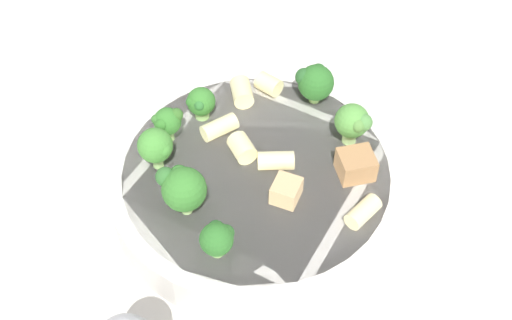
% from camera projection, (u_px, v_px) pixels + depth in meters
% --- Properties ---
extents(ground_plane, '(2.00, 2.00, 0.00)m').
position_uv_depth(ground_plane, '(256.00, 196.00, 0.52)').
color(ground_plane, beige).
extents(pasta_bowl, '(0.23, 0.23, 0.04)m').
position_uv_depth(pasta_bowl, '(256.00, 180.00, 0.51)').
color(pasta_bowl, silver).
rests_on(pasta_bowl, ground_plane).
extents(broccoli_floret_0, '(0.03, 0.03, 0.04)m').
position_uv_depth(broccoli_floret_0, '(156.00, 146.00, 0.48)').
color(broccoli_floret_0, '#84AD60').
rests_on(broccoli_floret_0, pasta_bowl).
extents(broccoli_floret_1, '(0.02, 0.03, 0.03)m').
position_uv_depth(broccoli_floret_1, '(201.00, 102.00, 0.52)').
color(broccoli_floret_1, '#84AD60').
rests_on(broccoli_floret_1, pasta_bowl).
extents(broccoli_floret_2, '(0.03, 0.03, 0.04)m').
position_uv_depth(broccoli_floret_2, '(180.00, 185.00, 0.45)').
color(broccoli_floret_2, '#9EC175').
rests_on(broccoli_floret_2, pasta_bowl).
extents(broccoli_floret_3, '(0.03, 0.03, 0.04)m').
position_uv_depth(broccoli_floret_3, '(315.00, 82.00, 0.53)').
color(broccoli_floret_3, '#93B766').
rests_on(broccoli_floret_3, pasta_bowl).
extents(broccoli_floret_4, '(0.02, 0.03, 0.03)m').
position_uv_depth(broccoli_floret_4, '(218.00, 238.00, 0.44)').
color(broccoli_floret_4, '#84AD60').
rests_on(broccoli_floret_4, pasta_bowl).
extents(broccoli_floret_5, '(0.03, 0.03, 0.04)m').
position_uv_depth(broccoli_floret_5, '(353.00, 121.00, 0.50)').
color(broccoli_floret_5, '#9EC175').
rests_on(broccoli_floret_5, pasta_bowl).
extents(broccoli_floret_6, '(0.02, 0.02, 0.03)m').
position_uv_depth(broccoli_floret_6, '(168.00, 121.00, 0.50)').
color(broccoli_floret_6, '#84AD60').
rests_on(broccoli_floret_6, pasta_bowl).
extents(rigatoni_0, '(0.02, 0.03, 0.01)m').
position_uv_depth(rigatoni_0, '(363.00, 212.00, 0.46)').
color(rigatoni_0, beige).
rests_on(rigatoni_0, pasta_bowl).
extents(rigatoni_1, '(0.02, 0.02, 0.02)m').
position_uv_depth(rigatoni_1, '(269.00, 84.00, 0.55)').
color(rigatoni_1, beige).
rests_on(rigatoni_1, pasta_bowl).
extents(rigatoni_2, '(0.03, 0.03, 0.02)m').
position_uv_depth(rigatoni_2, '(242.00, 92.00, 0.54)').
color(rigatoni_2, beige).
rests_on(rigatoni_2, pasta_bowl).
extents(rigatoni_3, '(0.03, 0.03, 0.01)m').
position_uv_depth(rigatoni_3, '(276.00, 161.00, 0.49)').
color(rigatoni_3, beige).
rests_on(rigatoni_3, pasta_bowl).
extents(rigatoni_4, '(0.02, 0.03, 0.01)m').
position_uv_depth(rigatoni_4, '(220.00, 127.00, 0.52)').
color(rigatoni_4, beige).
rests_on(rigatoni_4, pasta_bowl).
extents(rigatoni_5, '(0.02, 0.02, 0.02)m').
position_uv_depth(rigatoni_5, '(247.00, 145.00, 0.50)').
color(rigatoni_5, beige).
rests_on(rigatoni_5, pasta_bowl).
extents(chicken_chunk_0, '(0.03, 0.03, 0.02)m').
position_uv_depth(chicken_chunk_0, '(356.00, 165.00, 0.49)').
color(chicken_chunk_0, '#A87A4C').
rests_on(chicken_chunk_0, pasta_bowl).
extents(chicken_chunk_1, '(0.03, 0.03, 0.02)m').
position_uv_depth(chicken_chunk_1, '(286.00, 191.00, 0.47)').
color(chicken_chunk_1, tan).
rests_on(chicken_chunk_1, pasta_bowl).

